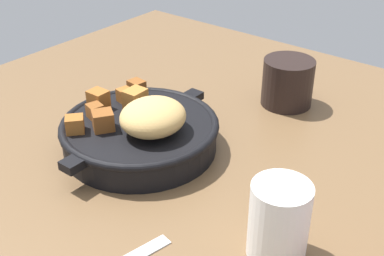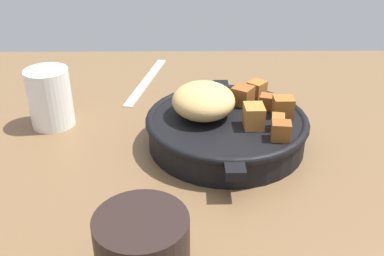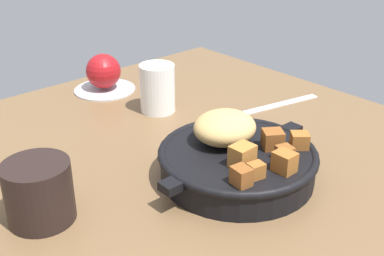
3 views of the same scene
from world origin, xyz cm
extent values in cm
cube|color=brown|center=(0.00, 0.00, -1.20)|extent=(90.10, 93.50, 2.40)
cylinder|color=black|center=(5.02, -4.23, 2.14)|extent=(21.84, 21.84, 4.28)
torus|color=black|center=(5.02, -4.23, 3.94)|extent=(22.61, 22.61, 1.20)
cube|color=black|center=(17.15, -4.23, 3.64)|extent=(2.64, 2.40, 1.20)
cube|color=black|center=(-7.11, -4.23, 3.64)|extent=(2.64, 2.40, 1.20)
ellipsoid|color=tan|center=(5.60, -0.98, 6.58)|extent=(9.34, 8.68, 4.59)
cube|color=#A86B2D|center=(2.33, -7.49, 5.81)|extent=(3.14, 2.65, 3.06)
cube|color=brown|center=(9.36, -6.82, 5.60)|extent=(3.78, 3.74, 2.64)
cube|color=#935623|center=(1.57, -10.58, 5.29)|extent=(2.30, 2.02, 2.02)
cube|color=brown|center=(-1.04, -10.49, 5.48)|extent=(2.32, 2.64, 2.40)
cube|color=#935623|center=(12.24, -9.30, 5.40)|extent=(3.31, 3.29, 2.24)
cube|color=brown|center=(7.81, -10.19, 5.30)|extent=(2.53, 2.56, 2.02)
cube|color=#935623|center=(5.48, -11.98, 5.64)|extent=(2.40, 2.76, 2.72)
cylinder|color=white|center=(11.21, 21.84, 4.47)|extent=(6.42, 6.42, 8.93)
cylinder|color=black|center=(-20.35, 5.23, 3.93)|extent=(8.38, 8.38, 7.85)
camera|label=1|loc=(48.82, 40.20, 39.74)|focal=47.48mm
camera|label=2|loc=(-49.58, 1.17, 32.71)|focal=41.68mm
camera|label=3|loc=(-40.22, -45.15, 37.41)|focal=46.11mm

